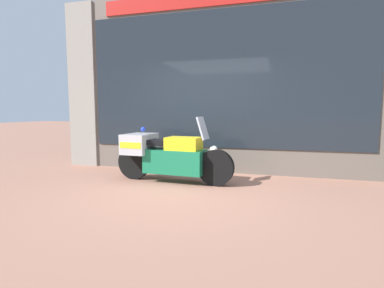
# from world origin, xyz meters

# --- Properties ---
(ground_plane) EXTENTS (60.00, 60.00, 0.00)m
(ground_plane) POSITION_xyz_m (0.00, 0.00, 0.00)
(ground_plane) COLOR #9E6B56
(shop_building) EXTENTS (6.94, 0.55, 3.89)m
(shop_building) POSITION_xyz_m (-0.36, 2.00, 1.95)
(shop_building) COLOR #6B6056
(shop_building) RESTS_ON ground
(window_display) EXTENTS (5.77, 0.30, 1.99)m
(window_display) POSITION_xyz_m (0.29, 2.03, 0.47)
(window_display) COLOR slate
(window_display) RESTS_ON ground
(paramedic_motorcycle) EXTENTS (2.32, 0.73, 1.23)m
(paramedic_motorcycle) POSITION_xyz_m (-0.53, 0.70, 0.52)
(paramedic_motorcycle) COLOR black
(paramedic_motorcycle) RESTS_ON ground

